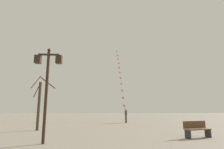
% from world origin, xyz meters
% --- Properties ---
extents(ground_plane, '(160.00, 160.00, 0.00)m').
position_xyz_m(ground_plane, '(0.00, 20.00, 0.00)').
color(ground_plane, gray).
extents(twin_lantern_lamp_post, '(1.29, 0.28, 4.47)m').
position_xyz_m(twin_lantern_lamp_post, '(-3.09, 8.24, 3.11)').
color(twin_lantern_lamp_post, black).
rests_on(twin_lantern_lamp_post, ground_plane).
extents(kite_train, '(0.54, 15.09, 14.13)m').
position_xyz_m(kite_train, '(2.60, 30.59, 7.40)').
color(kite_train, brown).
rests_on(kite_train, ground_plane).
extents(kite_flyer, '(0.25, 0.61, 1.71)m').
position_xyz_m(kite_flyer, '(2.39, 21.82, 0.90)').
color(kite_flyer, brown).
rests_on(kite_flyer, ground_plane).
extents(bare_tree, '(1.81, 2.10, 4.18)m').
position_xyz_m(bare_tree, '(-5.28, 14.03, 2.06)').
color(bare_tree, '#423323').
rests_on(bare_tree, ground_plane).
extents(park_bench, '(1.66, 0.93, 0.89)m').
position_xyz_m(park_bench, '(4.78, 9.68, 0.45)').
color(park_bench, brown).
rests_on(park_bench, ground_plane).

